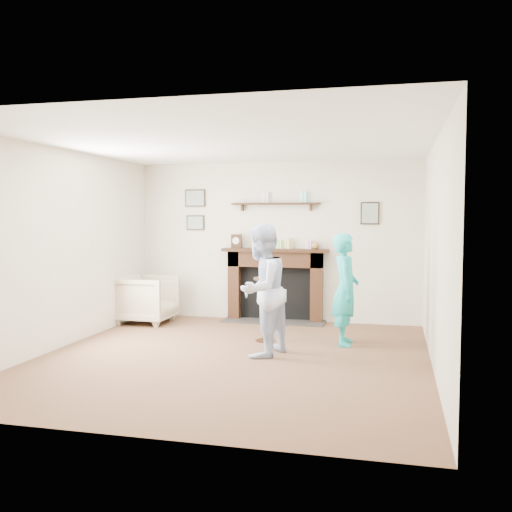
# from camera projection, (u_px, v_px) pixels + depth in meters

# --- Properties ---
(ground) EXTENTS (5.00, 5.00, 0.00)m
(ground) POSITION_uv_depth(u_px,v_px,m) (233.00, 357.00, 6.69)
(ground) COLOR brown
(ground) RESTS_ON ground
(room_shell) EXTENTS (4.54, 5.02, 2.52)m
(room_shell) POSITION_uv_depth(u_px,v_px,m) (248.00, 219.00, 7.24)
(room_shell) COLOR beige
(room_shell) RESTS_ON ground
(armchair) EXTENTS (0.82, 0.80, 0.74)m
(armchair) POSITION_uv_depth(u_px,v_px,m) (147.00, 323.00, 8.86)
(armchair) COLOR tan
(armchair) RESTS_ON ground
(man) EXTENTS (0.79, 0.90, 1.57)m
(man) POSITION_uv_depth(u_px,v_px,m) (261.00, 355.00, 6.78)
(man) COLOR silver
(man) RESTS_ON ground
(woman) EXTENTS (0.38, 0.55, 1.44)m
(woman) POSITION_uv_depth(u_px,v_px,m) (345.00, 344.00, 7.36)
(woman) COLOR teal
(woman) RESTS_ON ground
(pedestal_table) EXTENTS (0.30, 0.30, 0.97)m
(pedestal_table) POSITION_uv_depth(u_px,v_px,m) (265.00, 296.00, 7.51)
(pedestal_table) COLOR black
(pedestal_table) RESTS_ON ground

